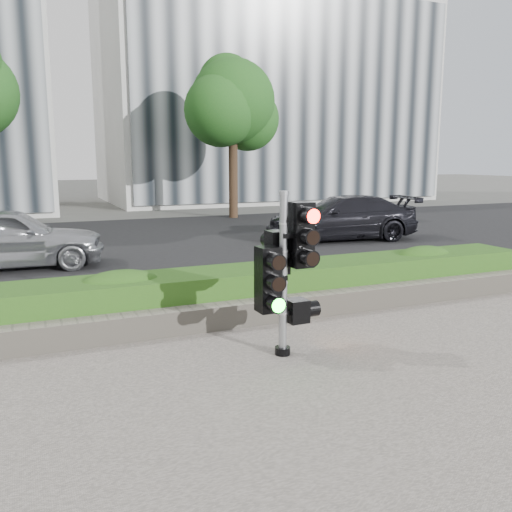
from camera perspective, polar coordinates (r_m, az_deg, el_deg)
name	(u,v)px	position (r m, az deg, el deg)	size (l,w,h in m)	color
ground	(274,379)	(6.11, 1.92, -12.86)	(120.00, 120.00, 0.00)	#51514C
sidewalk	(431,512)	(4.26, 17.90, -24.29)	(16.00, 11.00, 0.03)	#9E9389
road	(120,246)	(15.45, -14.15, 1.04)	(60.00, 13.00, 0.02)	black
curb	(191,304)	(8.89, -6.83, -5.08)	(60.00, 0.25, 0.12)	gray
stone_wall	(217,316)	(7.70, -4.17, -6.36)	(12.00, 0.32, 0.34)	gray
hedge	(202,294)	(8.25, -5.68, -4.03)	(12.00, 1.00, 0.68)	#53902C
building_right	(262,96)	(33.13, 0.63, 16.48)	(18.00, 10.00, 12.00)	#B7B7B2
tree_right	(232,105)	(22.19, -2.56, 15.62)	(4.10, 3.58, 6.53)	black
traffic_signal	(284,266)	(6.49, 2.99, -1.02)	(0.69, 0.50, 1.99)	black
car_silver	(7,238)	(12.89, -24.73, 1.75)	(1.61, 4.01, 1.37)	#A8AAAF
car_dark	(341,218)	(16.21, 8.93, 4.00)	(1.82, 4.49, 1.30)	black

